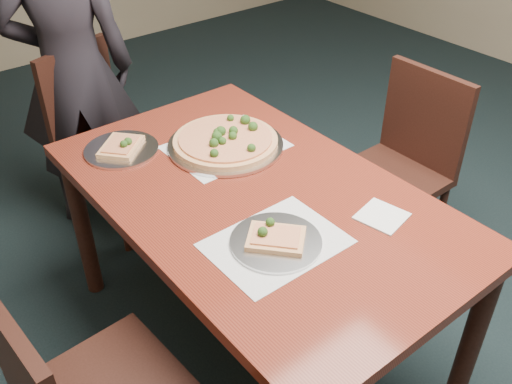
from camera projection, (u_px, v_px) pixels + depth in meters
ground at (439, 371)px, 2.24m from camera, size 8.00×8.00×0.00m
dining_table at (256, 213)px, 1.99m from camera, size 0.90×1.50×0.75m
chair_far at (101, 130)px, 2.77m from camera, size 0.53×0.53×0.91m
chair_right at (403, 160)px, 2.55m from camera, size 0.42×0.42×0.91m
diner at (72, 71)px, 2.64m from camera, size 0.68×0.57×1.60m
placemat_main at (226, 146)px, 2.18m from camera, size 0.42×0.32×0.00m
placemat_near at (276, 243)px, 1.72m from camera, size 0.40×0.30×0.00m
pizza_pan at (226, 141)px, 2.17m from camera, size 0.44×0.44×0.07m
slice_plate_near at (275, 240)px, 1.72m from camera, size 0.28×0.28×0.06m
slice_plate_far at (122, 148)px, 2.15m from camera, size 0.28×0.28×0.06m
napkin at (382, 216)px, 1.83m from camera, size 0.17×0.17×0.01m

